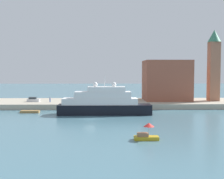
{
  "coord_description": "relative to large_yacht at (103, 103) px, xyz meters",
  "views": [
    {
      "loc": [
        3.89,
        -67.09,
        11.25
      ],
      "look_at": [
        5.39,
        6.0,
        6.63
      ],
      "focal_mm": 45.61,
      "sensor_mm": 36.0,
      "label": 1
    }
  ],
  "objects": [
    {
      "name": "bell_tower",
      "position": [
        36.1,
        18.67,
        11.32
      ],
      "size": [
        4.29,
        4.29,
        23.25
      ],
      "color": "#9E664C",
      "rests_on": "quay_dock"
    },
    {
      "name": "mooring_bollard",
      "position": [
        -3.74,
        9.79,
        -0.88
      ],
      "size": [
        0.56,
        0.56,
        0.85
      ],
      "primitive_type": "cylinder",
      "color": "black",
      "rests_on": "quay_dock"
    },
    {
      "name": "ground",
      "position": [
        -3.15,
        -7.13,
        -2.92
      ],
      "size": [
        400.0,
        400.0,
        0.0
      ],
      "primitive_type": "plane",
      "color": "slate"
    },
    {
      "name": "quay_dock",
      "position": [
        -3.15,
        19.09,
        -2.12
      ],
      "size": [
        110.0,
        20.43,
        1.61
      ],
      "primitive_type": "cube",
      "color": "#ADA38E",
      "rests_on": "ground"
    },
    {
      "name": "harbor_building",
      "position": [
        21.09,
        21.41,
        5.38
      ],
      "size": [
        14.99,
        12.71,
        13.38
      ],
      "primitive_type": "cube",
      "color": "#93513D",
      "rests_on": "quay_dock"
    },
    {
      "name": "large_yacht",
      "position": [
        0.0,
        0.0,
        0.0
      ],
      "size": [
        24.38,
        4.94,
        10.01
      ],
      "color": "black",
      "rests_on": "ground"
    },
    {
      "name": "small_motorboat",
      "position": [
        7.34,
        -28.08,
        -1.94
      ],
      "size": [
        4.04,
        1.75,
        2.82
      ],
      "color": "#B7991E",
      "rests_on": "ground"
    },
    {
      "name": "work_barge",
      "position": [
        -20.1,
        3.31,
        -2.61
      ],
      "size": [
        5.08,
        1.84,
        0.63
      ],
      "primitive_type": "cube",
      "color": "olive",
      "rests_on": "ground"
    },
    {
      "name": "parked_car",
      "position": [
        -22.64,
        16.99,
        -0.67
      ],
      "size": [
        3.87,
        1.85,
        1.48
      ],
      "color": "silver",
      "rests_on": "quay_dock"
    },
    {
      "name": "person_figure",
      "position": [
        -17.09,
        15.94,
        -0.58
      ],
      "size": [
        0.36,
        0.36,
        1.59
      ],
      "color": "#334C8C",
      "rests_on": "quay_dock"
    }
  ]
}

